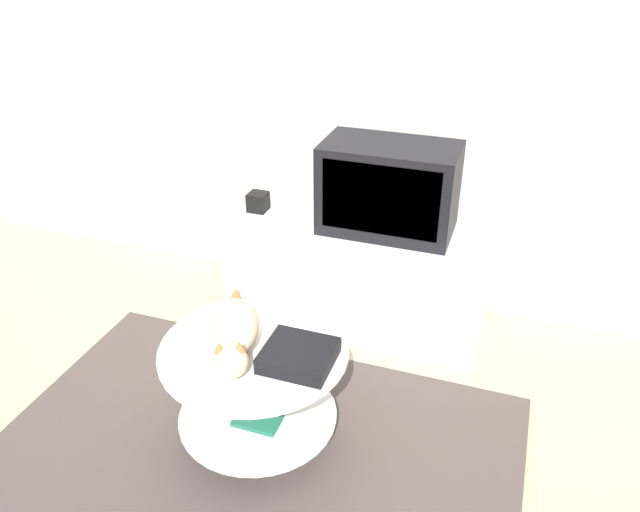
{
  "coord_description": "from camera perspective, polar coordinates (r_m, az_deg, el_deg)",
  "views": [
    {
      "loc": [
        0.79,
        -1.51,
        1.81
      ],
      "look_at": [
        0.07,
        0.55,
        0.58
      ],
      "focal_mm": 35.0,
      "sensor_mm": 36.0,
      "label": 1
    }
  ],
  "objects": [
    {
      "name": "speaker",
      "position": [
        3.06,
        -5.69,
        4.96
      ],
      "size": [
        0.09,
        0.09,
        0.09
      ],
      "color": "black",
      "rests_on": "tv_stand"
    },
    {
      "name": "wall_back",
      "position": [
        2.96,
        3.6,
        19.4
      ],
      "size": [
        8.0,
        0.05,
        2.6
      ],
      "color": "silver",
      "rests_on": "ground_plane"
    },
    {
      "name": "cat",
      "position": [
        2.21,
        -8.0,
        -6.88
      ],
      "size": [
        0.29,
        0.51,
        0.14
      ],
      "rotation": [
        0.0,
        0.0,
        -1.15
      ],
      "color": "beige",
      "rests_on": "coffee_table"
    },
    {
      "name": "dvd_box",
      "position": [
        2.14,
        -1.97,
        -9.07
      ],
      "size": [
        0.24,
        0.22,
        0.06
      ],
      "color": "black",
      "rests_on": "coffee_table"
    },
    {
      "name": "tv",
      "position": [
        2.81,
        6.3,
        6.18
      ],
      "size": [
        0.6,
        0.34,
        0.41
      ],
      "color": "black",
      "rests_on": "tv_stand"
    },
    {
      "name": "ground_plane",
      "position": [
        2.49,
        -6.04,
        -17.51
      ],
      "size": [
        12.0,
        12.0,
        0.0
      ],
      "primitive_type": "plane",
      "color": "tan"
    },
    {
      "name": "rug",
      "position": [
        2.48,
        -6.05,
        -17.35
      ],
      "size": [
        1.95,
        1.26,
        0.02
      ],
      "color": "#4C423D",
      "rests_on": "ground_plane"
    },
    {
      "name": "coffee_table",
      "position": [
        2.34,
        -5.82,
        -11.4
      ],
      "size": [
        0.67,
        0.67,
        0.43
      ],
      "color": "#B2B2B7",
      "rests_on": "rug"
    },
    {
      "name": "tv_stand",
      "position": [
        3.01,
        3.48,
        -1.78
      ],
      "size": [
        1.21,
        0.45,
        0.51
      ],
      "color": "white",
      "rests_on": "ground_plane"
    }
  ]
}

